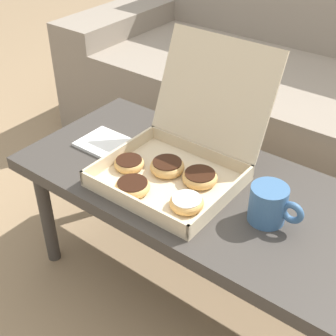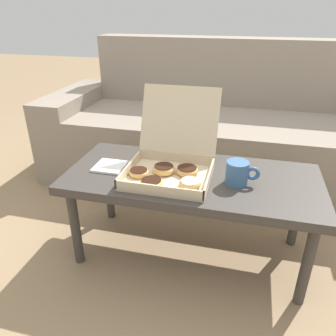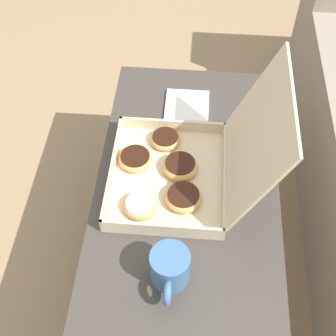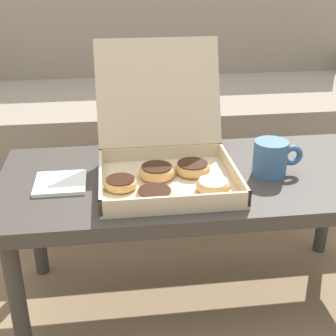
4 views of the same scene
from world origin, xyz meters
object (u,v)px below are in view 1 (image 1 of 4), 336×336
object	(u,v)px
coffee_table	(207,199)
pastry_box	(177,158)
coffee_mug	(269,204)
couch	(324,107)

from	to	relation	value
coffee_table	pastry_box	world-z (taller)	pastry_box
coffee_table	coffee_mug	xyz separation A→B (m)	(0.20, -0.03, 0.10)
coffee_table	coffee_mug	bearing A→B (deg)	-7.67
pastry_box	couch	bearing A→B (deg)	83.92
coffee_table	couch	bearing A→B (deg)	90.00
coffee_table	coffee_mug	size ratio (longest dim) A/B	7.95
coffee_table	coffee_mug	distance (m)	0.22
couch	coffee_mug	bearing A→B (deg)	-77.76
coffee_mug	couch	bearing A→B (deg)	102.24
pastry_box	coffee_mug	bearing A→B (deg)	-2.95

